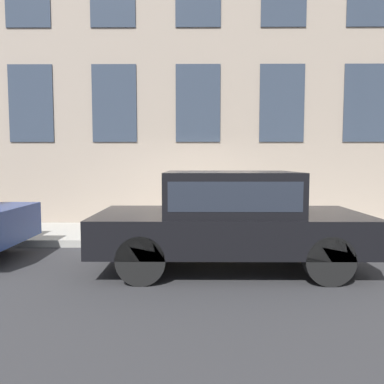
# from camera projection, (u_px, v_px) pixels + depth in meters

# --- Properties ---
(ground_plane) EXTENTS (80.00, 80.00, 0.00)m
(ground_plane) POSITION_uv_depth(u_px,v_px,m) (199.00, 248.00, 7.72)
(ground_plane) COLOR #2D2D30
(sidewalk) EXTENTS (2.29, 60.00, 0.15)m
(sidewalk) POSITION_uv_depth(u_px,v_px,m) (198.00, 234.00, 8.86)
(sidewalk) COLOR #9E9B93
(sidewalk) RESTS_ON ground_plane
(building_facade) EXTENTS (0.33, 40.00, 10.90)m
(building_facade) POSITION_uv_depth(u_px,v_px,m) (198.00, 20.00, 9.73)
(building_facade) COLOR gray
(building_facade) RESTS_ON ground_plane
(fire_hydrant) EXTENTS (0.35, 0.46, 0.86)m
(fire_hydrant) POSITION_uv_depth(u_px,v_px,m) (203.00, 215.00, 8.34)
(fire_hydrant) COLOR gold
(fire_hydrant) RESTS_ON sidewalk
(person) EXTENTS (0.29, 0.19, 1.20)m
(person) POSITION_uv_depth(u_px,v_px,m) (182.00, 201.00, 8.68)
(person) COLOR #998466
(person) RESTS_ON sidewalk
(parked_car_black_near) EXTENTS (1.97, 4.36, 1.61)m
(parked_car_black_near) POSITION_uv_depth(u_px,v_px,m) (229.00, 215.00, 6.20)
(parked_car_black_near) COLOR black
(parked_car_black_near) RESTS_ON ground_plane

